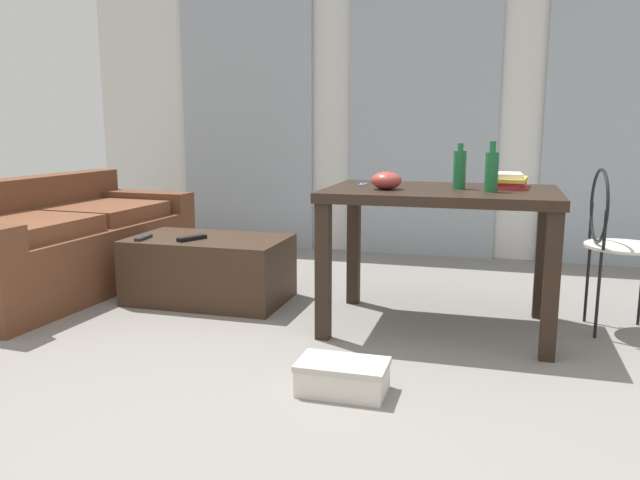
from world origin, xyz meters
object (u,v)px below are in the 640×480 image
object	(u,v)px
bottle_near	(460,169)
shoebox	(343,377)
wire_chair	(612,231)
tv_remote_primary	(192,238)
bottle_far	(492,171)
scissors	(362,185)
tv_remote_secondary	(143,238)
craft_table	(440,210)
book_stack	(507,181)
couch	(58,245)
coffee_table	(209,269)
bowl	(386,180)

from	to	relation	value
bottle_near	shoebox	size ratio (longest dim) A/B	0.64
wire_chair	tv_remote_primary	distance (m)	2.31
bottle_far	scissors	xyz separation A→B (m)	(-0.68, 0.17, -0.10)
bottle_near	scissors	distance (m)	0.53
tv_remote_secondary	wire_chair	bearing A→B (deg)	-0.51
craft_table	bottle_far	bearing A→B (deg)	-19.36
craft_table	bottle_near	size ratio (longest dim) A/B	5.04
bottle_near	book_stack	xyz separation A→B (m)	(0.24, 0.13, -0.07)
couch	tv_remote_primary	bearing A→B (deg)	-5.63
bottle_near	shoebox	distance (m)	1.29
craft_table	book_stack	size ratio (longest dim) A/B	3.72
coffee_table	bottle_near	distance (m)	1.62
couch	bottle_far	bearing A→B (deg)	-4.84
bottle_near	scissors	bearing A→B (deg)	173.16
shoebox	couch	bearing A→B (deg)	153.70
book_stack	tv_remote_primary	xyz separation A→B (m)	(-1.77, -0.11, -0.37)
bowl	shoebox	xyz separation A→B (m)	(-0.02, -0.83, -0.72)
book_stack	shoebox	xyz separation A→B (m)	(-0.61, -1.09, -0.71)
craft_table	shoebox	xyz separation A→B (m)	(-0.28, -0.94, -0.56)
bottle_near	bottle_far	xyz separation A→B (m)	(0.16, -0.11, 0.00)
bottle_far	bowl	world-z (taller)	bottle_far
bottle_far	shoebox	bearing A→B (deg)	-121.84
couch	wire_chair	bearing A→B (deg)	0.78
scissors	tv_remote_primary	world-z (taller)	scissors
bottle_near	bowl	distance (m)	0.38
couch	book_stack	size ratio (longest dim) A/B	6.10
coffee_table	craft_table	bearing A→B (deg)	-5.98
wire_chair	couch	bearing A→B (deg)	-179.22
coffee_table	tv_remote_primary	world-z (taller)	tv_remote_primary
wire_chair	bottle_near	size ratio (longest dim) A/B	3.67
tv_remote_primary	bowl	bearing A→B (deg)	19.67
book_stack	bowl	bearing A→B (deg)	-156.70
bottle_far	tv_remote_secondary	world-z (taller)	bottle_far
shoebox	bowl	bearing A→B (deg)	88.87
couch	coffee_table	size ratio (longest dim) A/B	2.04
tv_remote_secondary	coffee_table	bearing A→B (deg)	19.20
bottle_far	couch	bearing A→B (deg)	175.16
book_stack	shoebox	distance (m)	1.43
coffee_table	book_stack	world-z (taller)	book_stack
bottle_near	tv_remote_primary	distance (m)	1.60
wire_chair	tv_remote_primary	size ratio (longest dim) A/B	4.51
tv_remote_primary	shoebox	xyz separation A→B (m)	(1.16, -0.98, -0.34)
bottle_far	tv_remote_secondary	size ratio (longest dim) A/B	1.52
craft_table	shoebox	world-z (taller)	craft_table
bottle_near	bowl	xyz separation A→B (m)	(-0.35, -0.13, -0.06)
craft_table	bowl	size ratio (longest dim) A/B	7.55
scissors	shoebox	xyz separation A→B (m)	(0.15, -1.02, -0.68)
bottle_near	bowl	world-z (taller)	bottle_near
couch	book_stack	xyz separation A→B (m)	(2.80, 0.01, 0.49)
wire_chair	bottle_near	bearing A→B (deg)	-167.64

